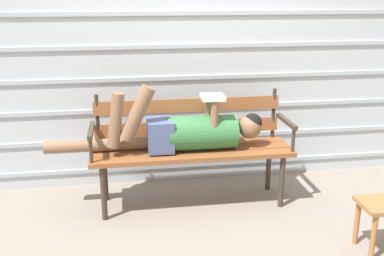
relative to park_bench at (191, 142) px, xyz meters
name	(u,v)px	position (x,y,z in m)	size (l,w,h in m)	color
ground_plane	(194,207)	(0.00, -0.15, -0.52)	(12.00, 12.00, 0.00)	gray
house_siding	(182,46)	(0.00, 0.47, 0.72)	(5.10, 0.08, 2.48)	#B2BCC6
park_bench	(191,142)	(0.00, 0.00, 0.00)	(1.62, 0.45, 0.91)	brown
reclining_person	(185,131)	(-0.06, -0.07, 0.12)	(1.73, 0.27, 0.56)	#33703D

